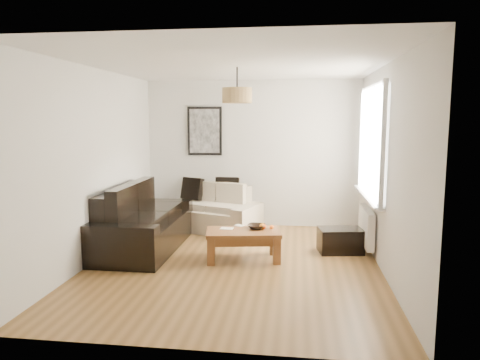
# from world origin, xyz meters

# --- Properties ---
(floor) EXTENTS (4.50, 4.50, 0.00)m
(floor) POSITION_xyz_m (0.00, 0.00, 0.00)
(floor) COLOR brown
(floor) RESTS_ON ground
(ceiling) EXTENTS (3.80, 4.50, 0.00)m
(ceiling) POSITION_xyz_m (0.00, 0.00, 2.60)
(ceiling) COLOR white
(ceiling) RESTS_ON floor
(wall_back) EXTENTS (3.80, 0.04, 2.60)m
(wall_back) POSITION_xyz_m (0.00, 2.25, 1.30)
(wall_back) COLOR silver
(wall_back) RESTS_ON floor
(wall_front) EXTENTS (3.80, 0.04, 2.60)m
(wall_front) POSITION_xyz_m (0.00, -2.25, 1.30)
(wall_front) COLOR silver
(wall_front) RESTS_ON floor
(wall_left) EXTENTS (0.04, 4.50, 2.60)m
(wall_left) POSITION_xyz_m (-1.90, 0.00, 1.30)
(wall_left) COLOR silver
(wall_left) RESTS_ON floor
(wall_right) EXTENTS (0.04, 4.50, 2.60)m
(wall_right) POSITION_xyz_m (1.90, 0.00, 1.30)
(wall_right) COLOR silver
(wall_right) RESTS_ON floor
(window_bay) EXTENTS (0.14, 1.90, 1.60)m
(window_bay) POSITION_xyz_m (1.86, 0.80, 1.60)
(window_bay) COLOR white
(window_bay) RESTS_ON wall_right
(radiator) EXTENTS (0.10, 0.90, 0.52)m
(radiator) POSITION_xyz_m (1.82, 0.80, 0.38)
(radiator) COLOR white
(radiator) RESTS_ON wall_right
(poster) EXTENTS (0.62, 0.04, 0.87)m
(poster) POSITION_xyz_m (-0.85, 2.22, 1.70)
(poster) COLOR black
(poster) RESTS_ON wall_back
(pendant_shade) EXTENTS (0.40, 0.40, 0.20)m
(pendant_shade) POSITION_xyz_m (0.00, 0.30, 2.23)
(pendant_shade) COLOR tan
(pendant_shade) RESTS_ON ceiling
(loveseat_cream) EXTENTS (1.72, 1.29, 0.76)m
(loveseat_cream) POSITION_xyz_m (-0.61, 1.78, 0.38)
(loveseat_cream) COLOR #BEB399
(loveseat_cream) RESTS_ON floor
(sofa_leather) EXTENTS (0.99, 2.04, 0.88)m
(sofa_leather) POSITION_xyz_m (-1.43, 0.54, 0.44)
(sofa_leather) COLOR black
(sofa_leather) RESTS_ON floor
(coffee_table) EXTENTS (1.08, 0.71, 0.41)m
(coffee_table) POSITION_xyz_m (0.10, 0.21, 0.20)
(coffee_table) COLOR brown
(coffee_table) RESTS_ON floor
(ottoman) EXTENTS (0.67, 0.49, 0.35)m
(ottoman) POSITION_xyz_m (1.45, 0.72, 0.18)
(ottoman) COLOR black
(ottoman) RESTS_ON floor
(cushion_left) EXTENTS (0.41, 0.26, 0.39)m
(cushion_left) POSITION_xyz_m (-1.03, 1.96, 0.69)
(cushion_left) COLOR black
(cushion_left) RESTS_ON loveseat_cream
(cushion_right) EXTENTS (0.41, 0.13, 0.41)m
(cushion_right) POSITION_xyz_m (-0.41, 1.96, 0.69)
(cushion_right) COLOR black
(cushion_right) RESTS_ON loveseat_cream
(fruit_bowl) EXTENTS (0.27, 0.27, 0.06)m
(fruit_bowl) POSITION_xyz_m (0.27, 0.32, 0.44)
(fruit_bowl) COLOR black
(fruit_bowl) RESTS_ON coffee_table
(orange_a) EXTENTS (0.08, 0.08, 0.07)m
(orange_a) POSITION_xyz_m (0.37, 0.29, 0.45)
(orange_a) COLOR #DA5012
(orange_a) RESTS_ON fruit_bowl
(orange_b) EXTENTS (0.08, 0.08, 0.06)m
(orange_b) POSITION_xyz_m (0.48, 0.28, 0.45)
(orange_b) COLOR orange
(orange_b) RESTS_ON fruit_bowl
(orange_c) EXTENTS (0.10, 0.10, 0.08)m
(orange_c) POSITION_xyz_m (0.35, 0.30, 0.45)
(orange_c) COLOR orange
(orange_c) RESTS_ON fruit_bowl
(papers) EXTENTS (0.19, 0.14, 0.01)m
(papers) POSITION_xyz_m (-0.14, 0.28, 0.41)
(papers) COLOR white
(papers) RESTS_ON coffee_table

